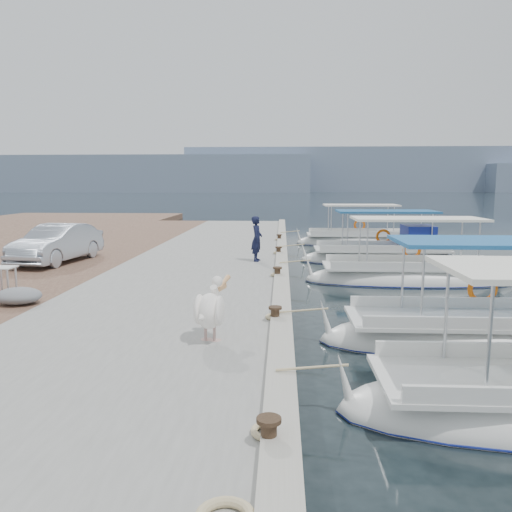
{
  "coord_description": "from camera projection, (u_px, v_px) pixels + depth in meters",
  "views": [
    {
      "loc": [
        -0.22,
        -13.66,
        3.37
      ],
      "look_at": [
        -1.0,
        1.25,
        1.2
      ],
      "focal_mm": 35.0,
      "sensor_mm": 36.0,
      "label": 1
    }
  ],
  "objects": [
    {
      "name": "mooring_bollards",
      "position": [
        277.0,
        271.0,
        15.37
      ],
      "size": [
        0.28,
        20.28,
        0.33
      ],
      "color": "black",
      "rests_on": "concrete_quay"
    },
    {
      "name": "parked_car",
      "position": [
        57.0,
        243.0,
        18.27
      ],
      "size": [
        2.03,
        4.4,
        1.4
      ],
      "primitive_type": "imported",
      "rotation": [
        0.0,
        0.0,
        -0.13
      ],
      "color": "#A1AAB8",
      "rests_on": "cobblestone_strip"
    },
    {
      "name": "fishing_caique_e",
      "position": [
        357.0,
        242.0,
        27.9
      ],
      "size": [
        6.75,
        2.19,
        2.83
      ],
      "color": "silver",
      "rests_on": "ground"
    },
    {
      "name": "concrete_quay",
      "position": [
        209.0,
        266.0,
        19.03
      ],
      "size": [
        6.0,
        40.0,
        0.5
      ],
      "primitive_type": "cube",
      "color": "gray",
      "rests_on": "ground"
    },
    {
      "name": "pelican",
      "position": [
        210.0,
        309.0,
        9.15
      ],
      "size": [
        0.67,
        1.48,
        1.14
      ],
      "color": "tan",
      "rests_on": "concrete_quay"
    },
    {
      "name": "folding_table",
      "position": [
        4.0,
        275.0,
        12.98
      ],
      "size": [
        0.55,
        0.55,
        0.73
      ],
      "color": "silver",
      "rests_on": "cobblestone_strip"
    },
    {
      "name": "quay_curb",
      "position": [
        282.0,
        259.0,
        18.84
      ],
      "size": [
        0.44,
        40.0,
        0.12
      ],
      "primitive_type": "cube",
      "color": "#9F9B8D",
      "rests_on": "concrete_quay"
    },
    {
      "name": "tarp_bundle",
      "position": [
        18.0,
        296.0,
        11.97
      ],
      "size": [
        1.1,
        0.9,
        0.4
      ],
      "primitive_type": "ellipsoid",
      "color": "slate",
      "rests_on": "cobblestone_strip"
    },
    {
      "name": "fishing_caique_b",
      "position": [
        484.0,
        339.0,
        10.48
      ],
      "size": [
        6.93,
        2.15,
        2.83
      ],
      "color": "silver",
      "rests_on": "ground"
    },
    {
      "name": "fishing_caique_c",
      "position": [
        409.0,
        279.0,
        17.17
      ],
      "size": [
        7.2,
        2.16,
        2.83
      ],
      "color": "silver",
      "rests_on": "ground"
    },
    {
      "name": "fisherman",
      "position": [
        257.0,
        239.0,
        18.52
      ],
      "size": [
        0.45,
        0.64,
        1.68
      ],
      "primitive_type": "imported",
      "rotation": [
        0.0,
        0.0,
        1.49
      ],
      "color": "black",
      "rests_on": "concrete_quay"
    },
    {
      "name": "cobblestone_strip",
      "position": [
        81.0,
        265.0,
        19.29
      ],
      "size": [
        4.0,
        40.0,
        0.5
      ],
      "primitive_type": "cube",
      "color": "brown",
      "rests_on": "ground"
    },
    {
      "name": "ground",
      "position": [
        289.0,
        305.0,
        13.97
      ],
      "size": [
        400.0,
        400.0,
        0.0
      ],
      "primitive_type": "plane",
      "color": "black",
      "rests_on": "ground"
    },
    {
      "name": "fishing_caique_d",
      "position": [
        383.0,
        257.0,
        21.64
      ],
      "size": [
        6.97,
        2.26,
        2.83
      ],
      "color": "silver",
      "rests_on": "ground"
    },
    {
      "name": "distant_hills",
      "position": [
        353.0,
        173.0,
        210.47
      ],
      "size": [
        330.0,
        60.0,
        18.0
      ],
      "color": "slate",
      "rests_on": "ground"
    }
  ]
}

